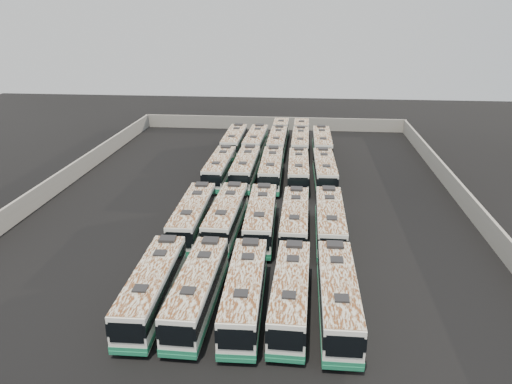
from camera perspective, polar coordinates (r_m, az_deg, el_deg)
name	(u,v)px	position (r m, az deg, el deg)	size (l,w,h in m)	color
ground	(250,206)	(52.99, -0.65, -1.62)	(140.00, 140.00, 0.00)	black
perimeter_wall	(250,196)	(52.59, -0.65, -0.51)	(45.20, 73.20, 2.20)	gray
bus_front_far_left	(152,287)	(35.72, -11.77, -10.61)	(2.65, 11.33, 3.18)	white
bus_front_left	(198,289)	(34.98, -6.70, -10.99)	(2.54, 11.34, 3.18)	white
bus_front_center	(245,292)	(34.48, -1.29, -11.33)	(2.68, 11.39, 3.19)	white
bus_front_right	(291,293)	(34.44, 3.97, -11.48)	(2.60, 11.17, 3.13)	white
bus_front_far_right	(338,296)	(34.39, 9.34, -11.67)	(2.51, 11.52, 3.24)	white
bus_midfront_far_left	(193,216)	(46.56, -7.24, -2.76)	(2.59, 11.50, 3.23)	white
bus_midfront_left	(226,216)	(46.23, -3.41, -2.78)	(2.68, 11.59, 3.25)	white
bus_midfront_center	(261,218)	(45.76, 0.57, -3.00)	(2.71, 11.57, 3.24)	white
bus_midfront_right	(295,221)	(45.49, 4.45, -3.28)	(2.42, 11.15, 3.14)	white
bus_midfront_far_right	(330,221)	(45.56, 8.44, -3.34)	(2.47, 11.49, 3.24)	white
bus_midback_far_left	(220,168)	(60.56, -4.15, 2.76)	(2.48, 11.23, 3.16)	white
bus_midback_left	(246,168)	(60.18, -1.21, 2.73)	(2.52, 11.49, 3.23)	white
bus_midback_center	(271,169)	(59.72, 1.76, 2.59)	(2.58, 11.48, 3.22)	white
bus_midback_right	(298,170)	(59.68, 4.87, 2.47)	(2.54, 11.19, 3.14)	white
bus_midback_far_right	(325,171)	(59.83, 7.85, 2.41)	(2.66, 11.29, 3.16)	white
bus_back_far_left	(234,141)	(72.71, -2.49, 5.79)	(2.44, 11.51, 3.24)	white
bus_back_left	(256,142)	(72.28, -0.04, 5.72)	(2.73, 11.59, 3.25)	white
bus_back_center	(279,138)	(74.97, 2.59, 6.18)	(2.46, 17.26, 3.13)	white
bus_back_right	(301,139)	(74.77, 5.12, 6.08)	(2.43, 17.27, 3.13)	white
bus_back_far_right	(322,144)	(71.94, 7.55, 5.48)	(2.55, 11.61, 3.26)	white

